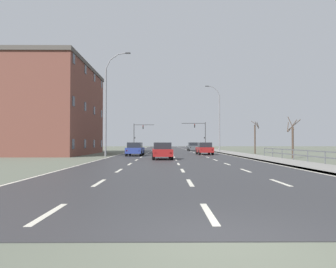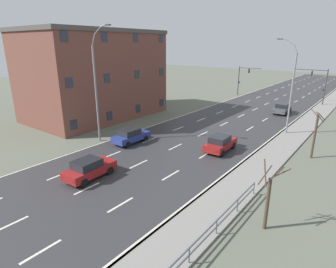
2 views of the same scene
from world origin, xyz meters
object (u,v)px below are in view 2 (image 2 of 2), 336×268
at_px(traffic_signal_right, 320,81).
at_px(traffic_signal_left, 243,77).
at_px(car_mid_centre, 282,108).
at_px(street_lamp_left_bank, 97,88).
at_px(car_far_left, 131,136).
at_px(car_near_right, 89,168).
at_px(brick_building, 95,74).
at_px(car_far_right, 220,143).
at_px(street_lamp_midground, 291,89).

distance_m(traffic_signal_right, traffic_signal_left, 14.03).
distance_m(traffic_signal_right, car_mid_centre, 11.20).
relative_size(street_lamp_left_bank, car_far_left, 2.81).
distance_m(car_near_right, brick_building, 20.87).
bearing_deg(brick_building, car_far_right, -4.76).
height_order(traffic_signal_left, car_far_right, traffic_signal_left).
xyz_separation_m(traffic_signal_left, car_mid_centre, (11.31, -11.09, -2.96)).
relative_size(street_lamp_left_bank, brick_building, 0.64).
bearing_deg(street_lamp_midground, brick_building, -161.85).
distance_m(car_far_right, brick_building, 21.38).
height_order(traffic_signal_right, car_near_right, traffic_signal_right).
bearing_deg(car_far_left, car_near_right, -65.30).
bearing_deg(car_near_right, car_far_right, 62.07).
distance_m(traffic_signal_right, brick_building, 36.75).
height_order(traffic_signal_left, car_far_left, traffic_signal_left).
bearing_deg(car_mid_centre, car_near_right, -101.62).
bearing_deg(street_lamp_midground, traffic_signal_right, 91.52).
xyz_separation_m(traffic_signal_right, traffic_signal_left, (-14.01, 0.71, -0.23)).
xyz_separation_m(traffic_signal_right, brick_building, (-23.55, -28.16, 1.92)).
relative_size(car_far_left, brick_building, 0.23).
distance_m(traffic_signal_right, car_far_right, 30.19).
distance_m(street_lamp_midground, car_near_right, 23.18).
relative_size(car_far_right, car_near_right, 0.99).
height_order(car_far_right, car_mid_centre, same).
distance_m(car_mid_centre, car_far_left, 24.73).
bearing_deg(traffic_signal_left, street_lamp_left_bank, -90.54).
bearing_deg(street_lamp_left_bank, traffic_signal_right, 67.79).
relative_size(car_near_right, car_far_left, 1.01).
relative_size(traffic_signal_left, car_far_left, 1.38).
height_order(car_far_left, brick_building, brick_building).
bearing_deg(car_far_left, car_far_right, 25.41).
bearing_deg(traffic_signal_right, car_near_right, -101.18).
bearing_deg(car_near_right, traffic_signal_left, 94.93).
distance_m(traffic_signal_left, car_far_left, 34.48).
bearing_deg(street_lamp_midground, traffic_signal_left, 124.75).
xyz_separation_m(car_near_right, car_far_left, (-3.22, 7.74, 0.00)).
distance_m(street_lamp_midground, traffic_signal_right, 20.30).
bearing_deg(car_mid_centre, traffic_signal_left, 133.98).
bearing_deg(traffic_signal_left, car_far_left, -85.61).
xyz_separation_m(street_lamp_midground, car_far_right, (-3.40, -9.62, -4.40)).
xyz_separation_m(traffic_signal_right, car_far_right, (-2.86, -29.88, -3.20)).
height_order(street_lamp_midground, traffic_signal_left, street_lamp_midground).
bearing_deg(car_mid_centre, brick_building, -141.15).
relative_size(car_mid_centre, car_near_right, 0.99).
xyz_separation_m(street_lamp_midground, street_lamp_left_bank, (-14.88, -14.88, 0.50)).
bearing_deg(car_far_right, street_lamp_left_bank, -157.55).
distance_m(traffic_signal_left, car_far_right, 32.69).
bearing_deg(car_near_right, brick_building, 136.53).
bearing_deg(car_far_left, traffic_signal_left, 96.51).
distance_m(car_near_right, car_far_left, 8.38).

